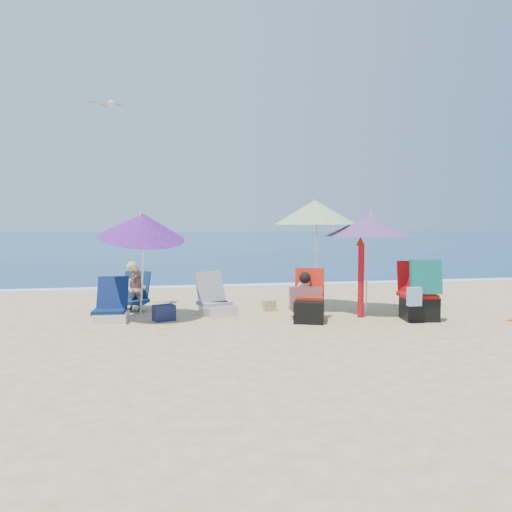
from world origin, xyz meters
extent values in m
plane|color=#D8BC84|center=(0.00, 0.00, 0.00)|extent=(120.00, 120.00, 0.00)
cube|color=navy|center=(0.00, 45.00, -0.05)|extent=(120.00, 80.00, 0.12)
cube|color=white|center=(0.00, 5.10, 0.02)|extent=(120.00, 0.50, 0.04)
cylinder|color=white|center=(1.78, 0.69, 0.87)|extent=(0.03, 0.03, 1.73)
cone|color=#CB1B70|center=(1.81, 0.69, 1.66)|extent=(1.78, 1.78, 0.39)
cylinder|color=white|center=(1.84, 0.69, 1.84)|extent=(0.03, 0.03, 0.10)
cylinder|color=silver|center=(0.95, 1.27, 1.01)|extent=(0.04, 0.04, 2.01)
cone|color=#399516|center=(0.94, 1.30, 1.93)|extent=(1.74, 1.74, 0.48)
cylinder|color=silver|center=(0.93, 1.34, 2.14)|extent=(0.03, 0.03, 0.13)
cylinder|color=silver|center=(-2.38, 0.97, 0.86)|extent=(0.15, 0.44, 1.68)
cone|color=#B01981|center=(-2.36, 0.72, 1.67)|extent=(1.85, 1.89, 0.78)
cylinder|color=silver|center=(-2.39, 0.64, 1.86)|extent=(0.04, 0.06, 0.12)
cylinder|color=#AA0C14|center=(1.52, 0.34, 0.67)|extent=(0.12, 0.12, 1.34)
cone|color=#B41F0C|center=(1.50, 0.35, 1.39)|extent=(0.17, 0.17, 0.17)
cube|color=#0B1D42|center=(-2.95, 0.70, 0.19)|extent=(0.57, 0.51, 0.06)
cube|color=#0D1B4A|center=(-2.91, 0.97, 0.48)|extent=(0.55, 0.35, 0.57)
cube|color=silver|center=(-2.91, 0.70, 0.09)|extent=(0.59, 0.53, 0.17)
cube|color=#ED7453|center=(-1.07, 1.20, 0.20)|extent=(0.68, 0.64, 0.07)
cube|color=#D3674A|center=(-1.14, 1.35, 0.49)|extent=(0.62, 0.48, 0.58)
cube|color=silver|center=(-1.02, 0.98, 0.09)|extent=(0.70, 0.67, 0.17)
cube|color=#B1250C|center=(0.55, 0.36, 0.39)|extent=(0.65, 0.62, 0.06)
cube|color=red|center=(0.57, 0.41, 0.65)|extent=(0.54, 0.32, 0.52)
cube|color=black|center=(0.46, 0.05, 0.19)|extent=(0.63, 0.60, 0.37)
cube|color=#A10C0B|center=(2.40, -0.11, 0.44)|extent=(0.67, 0.61, 0.06)
cube|color=#A80C10|center=(2.46, 0.14, 0.74)|extent=(0.61, 0.25, 0.59)
cube|color=black|center=(2.44, -0.11, 0.21)|extent=(0.64, 0.59, 0.42)
cube|color=#097859|center=(2.42, -0.34, 0.79)|extent=(0.55, 0.27, 0.60)
cube|color=#7FA9CB|center=(2.16, -0.43, 0.48)|extent=(0.23, 0.11, 0.32)
imported|color=tan|center=(0.47, 0.41, 0.42)|extent=(0.31, 0.21, 0.83)
cube|color=#4E0F6E|center=(0.47, 0.45, 0.17)|extent=(0.48, 0.43, 0.06)
cube|color=#4A0F6F|center=(0.47, 0.28, 0.39)|extent=(0.58, 0.23, 0.42)
sphere|color=black|center=(0.47, 0.37, 0.74)|extent=(0.20, 0.20, 0.20)
imported|color=tan|center=(-2.54, 1.74, 0.43)|extent=(0.49, 0.42, 0.86)
cube|color=#0E274F|center=(-2.59, 1.71, 0.19)|extent=(0.62, 0.58, 0.06)
cube|color=#0D284E|center=(-2.55, 2.04, 0.47)|extent=(0.58, 0.43, 0.55)
sphere|color=tan|center=(-2.63, 1.96, 0.85)|extent=(0.21, 0.21, 0.21)
cube|color=#1C1F3E|center=(-2.01, 0.68, 0.14)|extent=(0.43, 0.37, 0.28)
cube|color=black|center=(-0.97, 1.19, 0.11)|extent=(0.35, 0.28, 0.23)
cube|color=tan|center=(0.02, 1.31, 0.10)|extent=(0.27, 0.21, 0.21)
cube|color=#1B243B|center=(3.03, 1.15, 0.16)|extent=(0.45, 0.36, 0.31)
cube|color=orange|center=(3.99, -0.48, 0.01)|extent=(0.22, 0.17, 0.03)
ellipsoid|color=silver|center=(-2.93, 1.71, 3.95)|extent=(0.22, 0.34, 0.12)
cube|color=#94979C|center=(-3.21, 1.73, 3.97)|extent=(0.33, 0.15, 0.07)
cube|color=gray|center=(-2.92, 1.88, 3.97)|extent=(0.33, 0.15, 0.07)
camera|label=1|loc=(-2.02, -8.19, 1.72)|focal=35.10mm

